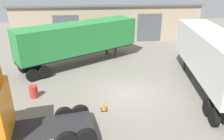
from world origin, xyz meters
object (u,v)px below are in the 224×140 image
container_trailer_yellow (211,55)px  oil_drum (34,92)px  container_trailer_green (79,39)px  traffic_cone (104,107)px

container_trailer_yellow → oil_drum: container_trailer_yellow is taller
container_trailer_green → oil_drum: 7.25m
container_trailer_green → traffic_cone: container_trailer_green is taller
container_trailer_green → traffic_cone: size_ratio=20.69×
container_trailer_yellow → traffic_cone: bearing=115.5°
container_trailer_green → container_trailer_yellow: 11.43m
traffic_cone → container_trailer_yellow: bearing=15.6°
container_trailer_yellow → oil_drum: (-12.73, -0.04, -2.24)m
oil_drum → container_trailer_yellow: bearing=0.2°
container_trailer_yellow → traffic_cone: 8.61m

